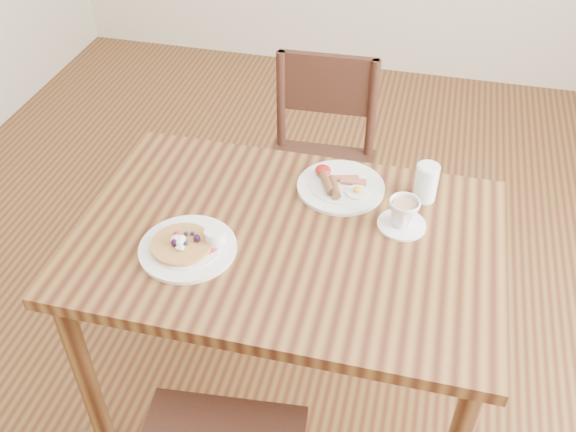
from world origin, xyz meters
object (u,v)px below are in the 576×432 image
(dining_table, at_px, (288,260))
(water_glass, at_px, (426,182))
(breakfast_plate, at_px, (339,186))
(teacup_saucer, at_px, (403,215))
(chair_far, at_px, (319,161))
(pancake_plate, at_px, (189,246))

(dining_table, relative_size, water_glass, 10.21)
(breakfast_plate, height_order, teacup_saucer, teacup_saucer)
(chair_far, distance_m, pancake_plate, 0.91)
(breakfast_plate, bearing_deg, chair_far, 107.78)
(teacup_saucer, xyz_separation_m, water_glass, (0.05, 0.14, 0.02))
(chair_far, height_order, water_glass, chair_far)
(chair_far, distance_m, water_glass, 0.70)
(pancake_plate, distance_m, water_glass, 0.72)
(chair_far, relative_size, breakfast_plate, 3.26)
(breakfast_plate, bearing_deg, dining_table, -112.76)
(dining_table, relative_size, breakfast_plate, 4.44)
(pancake_plate, xyz_separation_m, water_glass, (0.61, 0.38, 0.04))
(dining_table, height_order, breakfast_plate, breakfast_plate)
(pancake_plate, xyz_separation_m, breakfast_plate, (0.35, 0.37, -0.00))
(pancake_plate, distance_m, teacup_saucer, 0.61)
(chair_far, relative_size, water_glass, 7.49)
(dining_table, relative_size, pancake_plate, 4.44)
(breakfast_plate, height_order, water_glass, water_glass)
(breakfast_plate, xyz_separation_m, teacup_saucer, (0.21, -0.13, 0.03))
(dining_table, height_order, pancake_plate, pancake_plate)
(breakfast_plate, xyz_separation_m, water_glass, (0.26, 0.02, 0.05))
(dining_table, distance_m, water_glass, 0.47)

